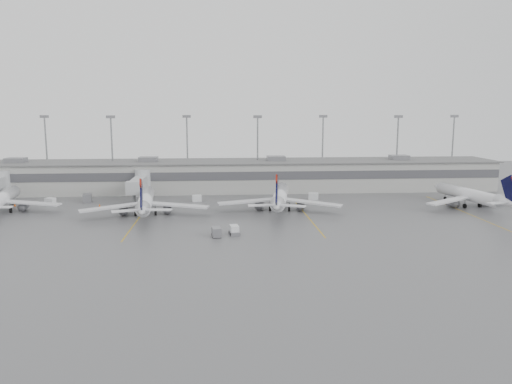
{
  "coord_description": "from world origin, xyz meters",
  "views": [
    {
      "loc": [
        -0.89,
        -79.08,
        22.03
      ],
      "look_at": [
        6.85,
        24.0,
        5.0
      ],
      "focal_mm": 35.0,
      "sensor_mm": 36.0,
      "label": 1
    }
  ],
  "objects": [
    {
      "name": "gse_loader",
      "position": [
        -32.8,
        42.6,
        0.99
      ],
      "size": [
        2.53,
        3.48,
        1.98
      ],
      "primitive_type": "cube",
      "rotation": [
        0.0,
        0.0,
        0.18
      ],
      "color": "slate",
      "rests_on": "ground"
    },
    {
      "name": "baggage_tug",
      "position": [
        1.73,
        7.66,
        0.67
      ],
      "size": [
        2.04,
        2.85,
        1.71
      ],
      "rotation": [
        0.0,
        0.0,
        0.13
      ],
      "color": "silver",
      "rests_on": "ground"
    },
    {
      "name": "stand_markings",
      "position": [
        -0.0,
        24.0,
        0.01
      ],
      "size": [
        105.25,
        40.0,
        0.01
      ],
      "color": "#C6960B",
      "rests_on": "ground"
    },
    {
      "name": "jet_far_right",
      "position": [
        56.58,
        28.95,
        2.89
      ],
      "size": [
        25.31,
        28.59,
        9.3
      ],
      "rotation": [
        0.0,
        0.0,
        0.16
      ],
      "color": "silver",
      "rests_on": "ground"
    },
    {
      "name": "terminal",
      "position": [
        -0.01,
        57.98,
        4.17
      ],
      "size": [
        152.0,
        17.0,
        9.45
      ],
      "color": "#9D9D98",
      "rests_on": "ground"
    },
    {
      "name": "light_masts",
      "position": [
        0.0,
        63.75,
        12.03
      ],
      "size": [
        142.4,
        8.0,
        20.6
      ],
      "color": "gray",
      "rests_on": "ground"
    },
    {
      "name": "gse_uld_b",
      "position": [
        -6.35,
        41.36,
        0.78
      ],
      "size": [
        2.41,
        1.78,
        1.57
      ],
      "primitive_type": "cube",
      "rotation": [
        0.0,
        0.0,
        0.14
      ],
      "color": "silver",
      "rests_on": "ground"
    },
    {
      "name": "cone_c",
      "position": [
        18.82,
        39.81,
        0.36
      ],
      "size": [
        0.46,
        0.46,
        0.73
      ],
      "primitive_type": "cone",
      "color": "#FF5B05",
      "rests_on": "ground"
    },
    {
      "name": "gse_uld_c",
      "position": [
        22.46,
        41.57,
        0.85
      ],
      "size": [
        2.6,
        1.92,
        1.7
      ],
      "primitive_type": "cube",
      "rotation": [
        0.0,
        0.0,
        -0.14
      ],
      "color": "silver",
      "rests_on": "ground"
    },
    {
      "name": "gse_uld_a",
      "position": [
        -40.64,
        39.76,
        0.79
      ],
      "size": [
        2.63,
        2.24,
        1.58
      ],
      "primitive_type": "cube",
      "rotation": [
        0.0,
        0.0,
        -0.4
      ],
      "color": "silver",
      "rests_on": "ground"
    },
    {
      "name": "jet_far_left",
      "position": [
        -48.14,
        30.88,
        2.9
      ],
      "size": [
        25.48,
        28.75,
        9.33
      ],
      "rotation": [
        0.0,
        0.0,
        0.14
      ],
      "color": "silver",
      "rests_on": "ground"
    },
    {
      "name": "cone_a",
      "position": [
        -48.16,
        38.19,
        0.38
      ],
      "size": [
        0.48,
        0.48,
        0.77
      ],
      "primitive_type": "cone",
      "color": "#FF5B05",
      "rests_on": "ground"
    },
    {
      "name": "ground",
      "position": [
        0.0,
        0.0,
        0.0
      ],
      "size": [
        260.0,
        260.0,
        0.0
      ],
      "primitive_type": "plane",
      "color": "#545457",
      "rests_on": "ground"
    },
    {
      "name": "cone_b",
      "position": [
        -28.33,
        35.64,
        0.4
      ],
      "size": [
        0.5,
        0.5,
        0.79
      ],
      "primitive_type": "cone",
      "color": "#FF5B05",
      "rests_on": "ground"
    },
    {
      "name": "cone_d",
      "position": [
        58.18,
        38.16,
        0.3
      ],
      "size": [
        0.37,
        0.37,
        0.6
      ],
      "primitive_type": "cone",
      "color": "#FF5B05",
      "rests_on": "ground"
    },
    {
      "name": "baggage_cart",
      "position": [
        -1.47,
        6.46,
        0.87
      ],
      "size": [
        1.83,
        2.79,
        1.68
      ],
      "rotation": [
        0.0,
        0.0,
        0.13
      ],
      "color": "slate",
      "rests_on": "ground"
    },
    {
      "name": "jet_mid_right",
      "position": [
        12.45,
        28.5,
        3.08
      ],
      "size": [
        26.94,
        30.44,
        9.91
      ],
      "rotation": [
        0.0,
        0.0,
        -0.17
      ],
      "color": "silver",
      "rests_on": "ground"
    },
    {
      "name": "jet_mid_left",
      "position": [
        -16.49,
        25.95,
        3.02
      ],
      "size": [
        26.67,
        30.01,
        9.71
      ],
      "rotation": [
        0.0,
        0.0,
        0.09
      ],
      "color": "silver",
      "rests_on": "ground"
    },
    {
      "name": "jet_bridge_right",
      "position": [
        -20.5,
        45.72,
        3.87
      ],
      "size": [
        4.0,
        17.2,
        7.0
      ],
      "color": "#A6A8AB",
      "rests_on": "ground"
    }
  ]
}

